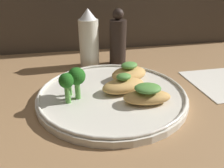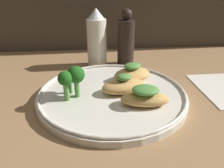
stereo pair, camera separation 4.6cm
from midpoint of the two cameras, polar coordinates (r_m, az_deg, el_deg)
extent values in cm
cube|color=#936D47|center=(47.57, -2.76, -4.29)|extent=(180.00, 180.00, 1.00)
cylinder|color=silver|center=(46.98, -2.79, -3.03)|extent=(31.64, 31.64, 1.40)
torus|color=silver|center=(46.50, -2.82, -1.95)|extent=(31.04, 31.04, 0.60)
ellipsoid|color=tan|center=(42.44, 6.11, -3.55)|extent=(9.70, 5.30, 2.50)
ellipsoid|color=#518E3D|center=(41.51, 6.24, -1.18)|extent=(5.54, 4.61, 1.44)
ellipsoid|color=tan|center=(46.46, 0.19, -0.46)|extent=(10.54, 7.27, 2.74)
ellipsoid|color=#518E3D|center=(45.58, 0.20, 1.88)|extent=(3.76, 3.28, 1.42)
ellipsoid|color=tan|center=(51.95, 1.95, 2.62)|extent=(10.55, 8.96, 2.96)
ellipsoid|color=#518E3D|center=(51.13, 1.99, 4.86)|extent=(4.96, 4.49, 1.39)
cylinder|color=#569942|center=(44.47, -11.90, -1.67)|extent=(1.07, 1.07, 3.69)
sphere|color=#1E5B19|center=(43.16, -12.27, 1.95)|extent=(3.50, 3.50, 3.50)
cylinder|color=#569942|center=(46.23, -13.74, -1.30)|extent=(0.76, 0.76, 2.90)
sphere|color=#1E5B19|center=(45.23, -14.05, 1.34)|extent=(2.57, 2.57, 2.57)
cylinder|color=#569942|center=(43.44, -14.49, -2.63)|extent=(1.07, 1.07, 3.71)
sphere|color=#1E5B19|center=(42.18, -14.92, 0.80)|extent=(2.91, 2.91, 2.91)
cylinder|color=silver|center=(63.02, -8.10, 10.30)|extent=(5.48, 5.48, 13.41)
cone|color=white|center=(61.35, -8.60, 17.66)|extent=(4.66, 4.66, 2.95)
cylinder|color=black|center=(64.12, -0.53, 10.63)|extent=(4.78, 4.78, 12.99)
sphere|color=black|center=(62.47, -0.56, 17.77)|extent=(3.11, 3.11, 3.11)
camera|label=1|loc=(0.02, -92.86, -1.39)|focal=35.00mm
camera|label=2|loc=(0.02, 87.14, 1.39)|focal=35.00mm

